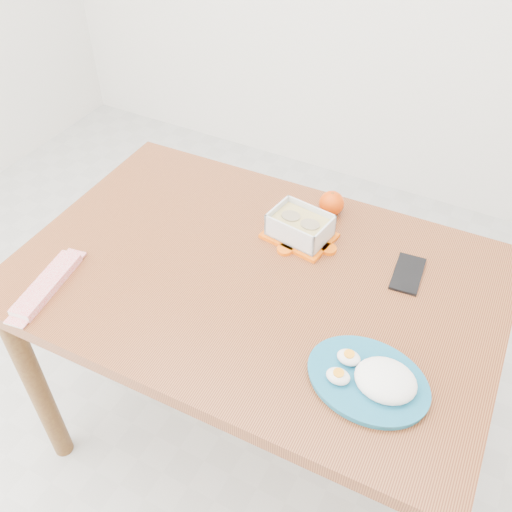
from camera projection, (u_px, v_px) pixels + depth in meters
The scene contains 7 objects.
ground at pixel (179, 448), 1.89m from camera, with size 3.50×3.50×0.00m, color #B7B7B2.
dining_table at pixel (256, 300), 1.50m from camera, with size 1.22×0.84×0.75m.
food_container at pixel (300, 227), 1.51m from camera, with size 0.19×0.16×0.07m.
orange_fruit at pixel (332, 203), 1.58m from camera, with size 0.07×0.07×0.07m, color #EE4D04.
rice_plate at pixel (374, 378), 1.17m from camera, with size 0.29×0.29×0.07m.
candy_bar at pixel (47, 284), 1.39m from camera, with size 0.22×0.06×0.02m, color red.
smartphone at pixel (408, 274), 1.42m from camera, with size 0.07×0.14×0.01m, color black.
Camera 1 is at (0.68, -0.72, 1.75)m, focal length 40.00 mm.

